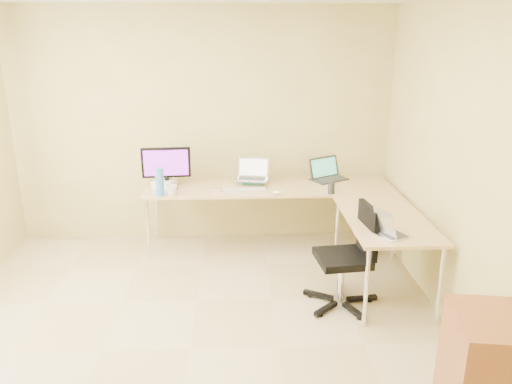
{
  "coord_description": "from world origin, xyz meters",
  "views": [
    {
      "loc": [
        0.37,
        -3.28,
        2.29
      ],
      "look_at": [
        0.55,
        1.1,
        0.9
      ],
      "focal_mm": 34.96,
      "sensor_mm": 36.0,
      "label": 1
    }
  ],
  "objects_px": {
    "laptop_return": "(394,225)",
    "office_chair": "(343,252)",
    "desk_fan": "(166,170)",
    "mug": "(172,190)",
    "water_bottle": "(160,182)",
    "cabinet": "(485,372)",
    "monitor": "(166,168)",
    "keyboard": "(244,190)",
    "laptop_center": "(252,170)",
    "desk_return": "(382,254)",
    "laptop_black": "(329,169)",
    "desk_main": "(269,217)"
  },
  "relations": [
    {
      "from": "laptop_return",
      "to": "office_chair",
      "type": "xyz_separation_m",
      "value": [
        -0.36,
        0.2,
        -0.33
      ]
    },
    {
      "from": "laptop_return",
      "to": "office_chair",
      "type": "distance_m",
      "value": 0.52
    },
    {
      "from": "desk_fan",
      "to": "mug",
      "type": "bearing_deg",
      "value": -64.04
    },
    {
      "from": "water_bottle",
      "to": "cabinet",
      "type": "relative_size",
      "value": 0.39
    },
    {
      "from": "monitor",
      "to": "keyboard",
      "type": "relative_size",
      "value": 1.14
    },
    {
      "from": "laptop_center",
      "to": "cabinet",
      "type": "height_order",
      "value": "laptop_center"
    },
    {
      "from": "desk_return",
      "to": "monitor",
      "type": "xyz_separation_m",
      "value": [
        -2.07,
        0.99,
        0.58
      ]
    },
    {
      "from": "desk_return",
      "to": "mug",
      "type": "distance_m",
      "value": 2.14
    },
    {
      "from": "desk_return",
      "to": "office_chair",
      "type": "xyz_separation_m",
      "value": [
        -0.42,
        -0.24,
        0.14
      ]
    },
    {
      "from": "monitor",
      "to": "laptop_return",
      "type": "relative_size",
      "value": 1.78
    },
    {
      "from": "desk_return",
      "to": "water_bottle",
      "type": "height_order",
      "value": "water_bottle"
    },
    {
      "from": "laptop_black",
      "to": "water_bottle",
      "type": "relative_size",
      "value": 1.34
    },
    {
      "from": "desk_main",
      "to": "water_bottle",
      "type": "bearing_deg",
      "value": -165.2
    },
    {
      "from": "desk_return",
      "to": "keyboard",
      "type": "bearing_deg",
      "value": 146.47
    },
    {
      "from": "office_chair",
      "to": "desk_fan",
      "type": "bearing_deg",
      "value": 132.69
    },
    {
      "from": "water_bottle",
      "to": "office_chair",
      "type": "bearing_deg",
      "value": -29.33
    },
    {
      "from": "desk_return",
      "to": "monitor",
      "type": "height_order",
      "value": "monitor"
    },
    {
      "from": "desk_fan",
      "to": "monitor",
      "type": "bearing_deg",
      "value": -68.43
    },
    {
      "from": "water_bottle",
      "to": "cabinet",
      "type": "height_order",
      "value": "water_bottle"
    },
    {
      "from": "laptop_center",
      "to": "water_bottle",
      "type": "distance_m",
      "value": 1.01
    },
    {
      "from": "laptop_center",
      "to": "mug",
      "type": "height_order",
      "value": "laptop_center"
    },
    {
      "from": "monitor",
      "to": "keyboard",
      "type": "height_order",
      "value": "monitor"
    },
    {
      "from": "desk_return",
      "to": "office_chair",
      "type": "distance_m",
      "value": 0.51
    },
    {
      "from": "desk_main",
      "to": "cabinet",
      "type": "relative_size",
      "value": 3.59
    },
    {
      "from": "laptop_return",
      "to": "cabinet",
      "type": "distance_m",
      "value": 1.33
    },
    {
      "from": "desk_main",
      "to": "desk_fan",
      "type": "relative_size",
      "value": 10.16
    },
    {
      "from": "monitor",
      "to": "desk_return",
      "type": "bearing_deg",
      "value": -29.49
    },
    {
      "from": "office_chair",
      "to": "cabinet",
      "type": "height_order",
      "value": "office_chair"
    },
    {
      "from": "desk_main",
      "to": "laptop_center",
      "type": "distance_m",
      "value": 0.56
    },
    {
      "from": "monitor",
      "to": "laptop_black",
      "type": "bearing_deg",
      "value": 2.87
    },
    {
      "from": "water_bottle",
      "to": "laptop_return",
      "type": "relative_size",
      "value": 1.01
    },
    {
      "from": "water_bottle",
      "to": "desk_fan",
      "type": "distance_m",
      "value": 0.5
    },
    {
      "from": "mug",
      "to": "desk_fan",
      "type": "xyz_separation_m",
      "value": [
        -0.12,
        0.5,
        0.08
      ]
    },
    {
      "from": "office_chair",
      "to": "monitor",
      "type": "bearing_deg",
      "value": 136.58
    },
    {
      "from": "desk_return",
      "to": "desk_main",
      "type": "bearing_deg",
      "value": 134.27
    },
    {
      "from": "laptop_center",
      "to": "keyboard",
      "type": "relative_size",
      "value": 0.76
    },
    {
      "from": "desk_return",
      "to": "cabinet",
      "type": "relative_size",
      "value": 1.76
    },
    {
      "from": "laptop_black",
      "to": "office_chair",
      "type": "bearing_deg",
      "value": -126.02
    },
    {
      "from": "laptop_black",
      "to": "cabinet",
      "type": "xyz_separation_m",
      "value": [
        0.44,
        -2.87,
        -0.49
      ]
    },
    {
      "from": "cabinet",
      "to": "desk_fan",
      "type": "bearing_deg",
      "value": 136.93
    },
    {
      "from": "desk_main",
      "to": "desk_return",
      "type": "height_order",
      "value": "same"
    },
    {
      "from": "desk_return",
      "to": "laptop_return",
      "type": "distance_m",
      "value": 0.64
    },
    {
      "from": "laptop_center",
      "to": "keyboard",
      "type": "distance_m",
      "value": 0.3
    },
    {
      "from": "water_bottle",
      "to": "office_chair",
      "type": "distance_m",
      "value": 1.96
    },
    {
      "from": "laptop_black",
      "to": "laptop_return",
      "type": "relative_size",
      "value": 1.36
    },
    {
      "from": "desk_main",
      "to": "desk_return",
      "type": "relative_size",
      "value": 2.04
    },
    {
      "from": "laptop_center",
      "to": "desk_fan",
      "type": "xyz_separation_m",
      "value": [
        -0.94,
        0.13,
        -0.03
      ]
    },
    {
      "from": "office_chair",
      "to": "cabinet",
      "type": "xyz_separation_m",
      "value": [
        0.57,
        -1.43,
        -0.14
      ]
    },
    {
      "from": "desk_fan",
      "to": "laptop_return",
      "type": "xyz_separation_m",
      "value": [
        2.03,
        -1.64,
        -0.03
      ]
    },
    {
      "from": "desk_main",
      "to": "keyboard",
      "type": "xyz_separation_m",
      "value": [
        -0.27,
        -0.17,
        0.38
      ]
    }
  ]
}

